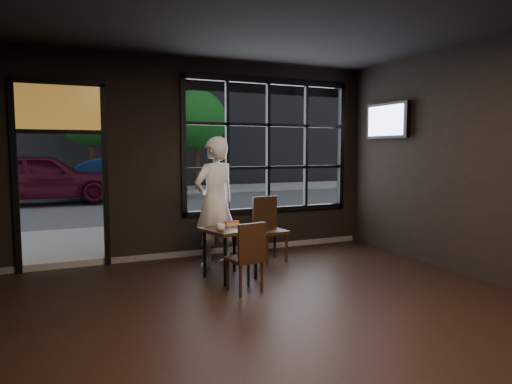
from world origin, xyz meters
name	(u,v)px	position (x,y,z in m)	size (l,w,h in m)	color
floor	(310,333)	(0.00, 0.00, -0.01)	(6.00, 7.00, 0.02)	black
window_frame	(268,146)	(1.20, 3.50, 1.80)	(3.06, 0.12, 2.28)	black
stained_transom	(59,107)	(-2.10, 3.50, 2.35)	(1.20, 0.06, 0.70)	orange
street_asphalt	(97,180)	(0.00, 24.00, -0.02)	(60.00, 41.00, 0.04)	#545456
building_across	(94,43)	(0.00, 23.00, 7.50)	(28.00, 12.00, 15.00)	#5B5956
cafe_table	(230,253)	(-0.05, 2.05, 0.35)	(0.64, 0.64, 0.69)	black
chair_near	(245,257)	(-0.09, 1.43, 0.44)	(0.38, 0.38, 0.88)	black
chair_window	(271,229)	(0.88, 2.70, 0.50)	(0.43, 0.43, 1.00)	black
man	(215,202)	(-0.02, 2.76, 0.97)	(0.71, 0.46, 1.93)	silver
hotdog	(232,224)	(0.04, 2.22, 0.72)	(0.20, 0.08, 0.06)	tan
cup	(221,227)	(-0.23, 1.91, 0.74)	(0.12, 0.12, 0.10)	silver
tv	(388,121)	(2.93, 2.49, 2.23)	(0.11, 1.00, 0.59)	black
navy_car	(124,177)	(-0.02, 12.65, 0.79)	(1.46, 4.20, 1.38)	#081B3A
maroon_car	(43,177)	(-2.53, 12.20, 0.87)	(1.83, 4.54, 1.55)	#410918
tree_left	(91,111)	(-0.87, 14.89, 3.19)	(2.66, 2.66, 4.53)	#332114
tree_right	(197,120)	(3.23, 14.66, 2.94)	(2.45, 2.45, 4.18)	#332114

